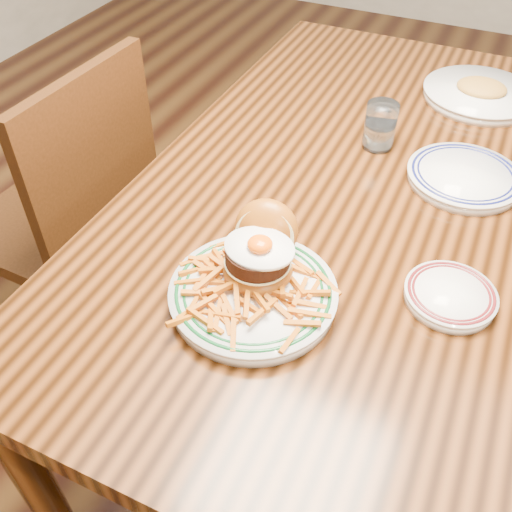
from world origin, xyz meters
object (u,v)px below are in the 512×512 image
at_px(table, 342,209).
at_px(chair_left, 73,216).
at_px(side_plate, 450,295).
at_px(main_plate, 255,278).

xyz_separation_m(table, chair_left, (-0.71, -0.14, -0.16)).
bearing_deg(chair_left, side_plate, -5.90).
xyz_separation_m(chair_left, side_plate, (0.99, -0.13, 0.26)).
xyz_separation_m(chair_left, main_plate, (0.67, -0.26, 0.29)).
distance_m(chair_left, main_plate, 0.78).
relative_size(table, chair_left, 1.71).
distance_m(chair_left, side_plate, 1.03).
bearing_deg(table, main_plate, -95.00).
bearing_deg(main_plate, chair_left, 146.74).
bearing_deg(main_plate, table, 73.02).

